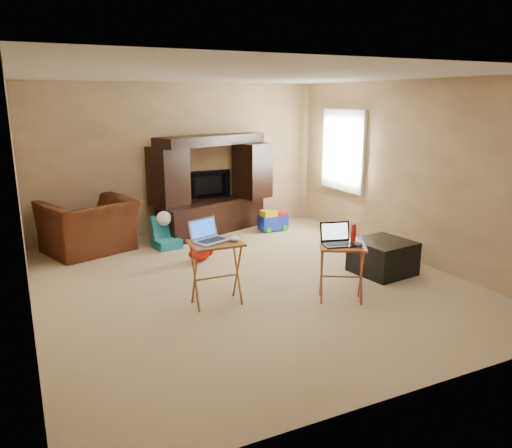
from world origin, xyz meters
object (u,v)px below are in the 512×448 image
tray_table_right (341,273)px  tray_table_left (216,273)px  ottoman (383,257)px  laptop_left (212,231)px  push_toy (273,220)px  mouse_right (359,244)px  child_rocker (166,232)px  water_bottle (353,233)px  plush_toy (200,247)px  recliner (89,226)px  mouse_left (234,239)px  laptop_right (339,235)px  television (209,185)px  entertainment_center (212,185)px

tray_table_right → tray_table_left: bearing=-171.8°
ottoman → laptop_left: size_ratio=1.79×
push_toy → laptop_left: (-2.10, -2.55, 0.66)m
laptop_left → ottoman: bearing=-20.9°
push_toy → mouse_right: size_ratio=3.72×
ottoman → child_rocker: bearing=133.9°
mouse_right → water_bottle: (0.07, 0.20, 0.07)m
plush_toy → mouse_right: mouse_right is taller
tray_table_right → push_toy: bearing=105.9°
plush_toy → tray_table_right: tray_table_right is taller
tray_table_left → mouse_right: size_ratio=5.44×
child_rocker → laptop_left: 2.39m
mouse_right → recliner: bearing=126.5°
push_toy → laptop_left: bearing=-130.4°
plush_toy → mouse_left: size_ratio=2.79×
tray_table_left → tray_table_right: bearing=-19.0°
laptop_right → plush_toy: bearing=129.5°
mouse_right → plush_toy: bearing=117.0°
laptop_right → ottoman: bearing=39.9°
recliner → tray_table_right: (2.30, -3.17, -0.07)m
recliner → ottoman: bearing=122.5°
television → tray_table_right: 3.63m
child_rocker → mouse_left: 2.47m
entertainment_center → television: entertainment_center is taller
laptop_left → mouse_left: size_ratio=2.58×
television → water_bottle: 3.54m
push_toy → ottoman: ottoman is taller
push_toy → mouse_left: mouse_left is taller
television → mouse_right: television is taller
child_rocker → tray_table_right: 3.11m
television → ottoman: 3.37m
tray_table_right → recliner: bearing=155.7°
entertainment_center → water_bottle: entertainment_center is taller
television → push_toy: bearing=153.5°
plush_toy → tray_table_left: 1.57m
tray_table_right → mouse_left: bearing=-172.0°
ottoman → laptop_left: (-2.38, 0.02, 0.63)m
tray_table_left → water_bottle: (1.51, -0.44, 0.40)m
mouse_left → water_bottle: (1.32, -0.37, 0.00)m
ottoman → tray_table_left: tray_table_left is taller
laptop_right → water_bottle: (0.24, 0.06, -0.02)m
television → recliner: television is taller
recliner → plush_toy: recliner is taller
recliner → ottoman: size_ratio=1.79×
child_rocker → mouse_left: size_ratio=3.38×
child_rocker → laptop_right: laptop_right is taller
mouse_right → push_toy: bearing=79.0°
push_toy → tray_table_right: tray_table_right is taller
child_rocker → ottoman: size_ratio=0.73×
recliner → television: bearing=172.5°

